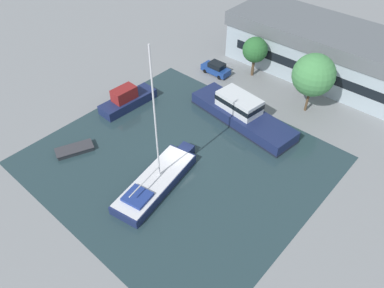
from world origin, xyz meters
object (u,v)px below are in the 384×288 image
at_px(motor_cruiser, 241,113).
at_px(cabin_boat, 127,99).
at_px(warehouse_building, 327,51).
at_px(quay_tree_by_water, 314,75).
at_px(parked_car, 216,69).
at_px(small_dinghy, 75,149).
at_px(quay_tree_near_building, 255,50).
at_px(sailboat_moored, 156,181).

xyz_separation_m(motor_cruiser, cabin_boat, (-12.35, -7.04, -0.20)).
height_order(warehouse_building, motor_cruiser, warehouse_building).
relative_size(quay_tree_by_water, cabin_boat, 1.00).
height_order(parked_car, cabin_boat, cabin_boat).
relative_size(quay_tree_by_water, small_dinghy, 1.73).
xyz_separation_m(warehouse_building, small_dinghy, (-12.44, -32.81, -3.18)).
bearing_deg(quay_tree_by_water, quay_tree_near_building, 165.83).
bearing_deg(quay_tree_near_building, warehouse_building, 44.13).
bearing_deg(warehouse_building, sailboat_moored, -94.61).
xyz_separation_m(quay_tree_by_water, motor_cruiser, (-4.75, -7.00, -3.87)).
relative_size(parked_car, motor_cruiser, 0.29).
distance_m(warehouse_building, motor_cruiser, 16.65).
relative_size(quay_tree_by_water, parked_car, 1.83).
height_order(quay_tree_near_building, parked_car, quay_tree_near_building).
distance_m(quay_tree_by_water, cabin_boat, 22.50).
relative_size(quay_tree_by_water, motor_cruiser, 0.53).
relative_size(quay_tree_near_building, quay_tree_by_water, 0.74).
relative_size(warehouse_building, motor_cruiser, 1.95).
distance_m(motor_cruiser, cabin_boat, 14.21).
bearing_deg(small_dinghy, quay_tree_by_water, 80.17).
bearing_deg(quay_tree_by_water, cabin_boat, -140.60).
xyz_separation_m(parked_car, sailboat_moored, (8.86, -20.22, -0.26)).
bearing_deg(warehouse_building, motor_cruiser, -98.04).
xyz_separation_m(warehouse_building, motor_cruiser, (-2.19, -16.35, -2.29)).
relative_size(parked_car, sailboat_moored, 0.28).
distance_m(sailboat_moored, small_dinghy, 10.51).
xyz_separation_m(quay_tree_near_building, sailboat_moored, (4.88, -23.43, -3.24)).
distance_m(quay_tree_by_water, motor_cruiser, 9.31).
bearing_deg(motor_cruiser, parked_car, 61.72).
xyz_separation_m(parked_car, small_dinghy, (-1.35, -22.70, -0.62)).
bearing_deg(motor_cruiser, quay_tree_by_water, -27.41).
height_order(quay_tree_by_water, cabin_boat, quay_tree_by_water).
bearing_deg(sailboat_moored, motor_cruiser, 79.78).
xyz_separation_m(motor_cruiser, small_dinghy, (-10.25, -16.46, -0.89)).
bearing_deg(parked_car, warehouse_building, -47.66).
bearing_deg(parked_car, motor_cruiser, -125.05).
bearing_deg(quay_tree_near_building, sailboat_moored, -78.22).
distance_m(quay_tree_by_water, small_dinghy, 28.25).
bearing_deg(small_dinghy, quay_tree_near_building, 101.14).
xyz_separation_m(sailboat_moored, motor_cruiser, (0.04, 13.98, 0.54)).
bearing_deg(small_dinghy, warehouse_building, 91.99).
bearing_deg(quay_tree_by_water, parked_car, -176.78).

